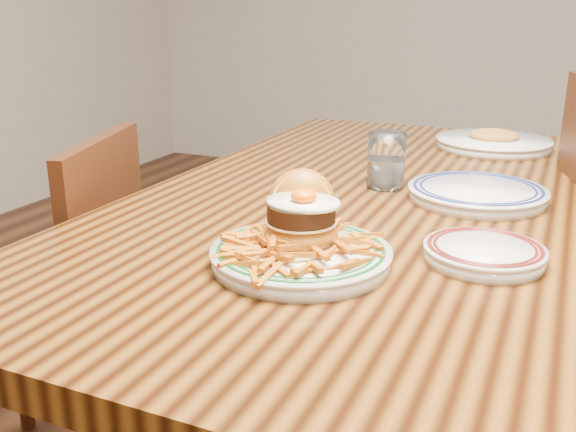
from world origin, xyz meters
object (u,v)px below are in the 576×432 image
at_px(table, 363,232).
at_px(side_plate, 484,252).
at_px(chair_left, 66,310).
at_px(main_plate, 301,239).

distance_m(table, side_plate, 0.41).
height_order(chair_left, side_plate, chair_left).
distance_m(table, main_plate, 0.42).
distance_m(chair_left, side_plate, 0.96).
bearing_deg(chair_left, table, 1.64).
distance_m(chair_left, main_plate, 0.75).
height_order(chair_left, main_plate, main_plate).
bearing_deg(chair_left, main_plate, -33.01).
height_order(table, main_plate, main_plate).
relative_size(table, side_plate, 9.01).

